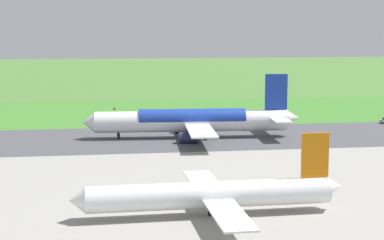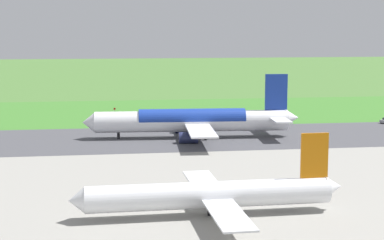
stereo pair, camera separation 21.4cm
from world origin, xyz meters
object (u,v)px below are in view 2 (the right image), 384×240
(airliner_main, at_px, (194,121))
(traffic_cone_orange, at_px, (104,115))
(airliner_parked_mid, at_px, (211,194))
(no_stopping_sign, at_px, (115,112))

(airliner_main, height_order, traffic_cone_orange, airliner_main)
(airliner_parked_mid, height_order, no_stopping_sign, airliner_parked_mid)
(no_stopping_sign, bearing_deg, traffic_cone_orange, -48.42)
(no_stopping_sign, bearing_deg, airliner_parked_mid, 96.43)
(airliner_parked_mid, xyz_separation_m, no_stopping_sign, (11.82, -104.85, -1.51))
(airliner_main, bearing_deg, no_stopping_sign, -64.46)
(airliner_parked_mid, distance_m, no_stopping_sign, 105.52)
(airliner_main, bearing_deg, traffic_cone_orange, -62.80)
(airliner_main, xyz_separation_m, airliner_parked_mid, (6.90, 65.68, -1.10))
(airliner_parked_mid, bearing_deg, airliner_main, -96.00)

